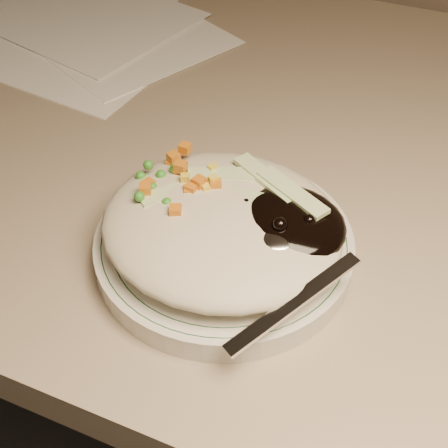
% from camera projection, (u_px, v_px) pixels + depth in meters
% --- Properties ---
extents(desk, '(1.40, 0.70, 0.74)m').
position_uv_depth(desk, '(337.00, 283.00, 0.76)').
color(desk, gray).
rests_on(desk, ground).
extents(plate, '(0.21, 0.21, 0.02)m').
position_uv_depth(plate, '(224.00, 247.00, 0.51)').
color(plate, silver).
rests_on(plate, desk).
extents(plate_rim, '(0.20, 0.20, 0.00)m').
position_uv_depth(plate_rim, '(224.00, 238.00, 0.51)').
color(plate_rim, '#144723').
rests_on(plate_rim, plate).
extents(meal, '(0.21, 0.19, 0.05)m').
position_uv_depth(meal, '(229.00, 221.00, 0.49)').
color(meal, '#BFB49A').
rests_on(meal, plate).
extents(papers, '(0.44, 0.36, 0.00)m').
position_uv_depth(papers, '(78.00, 20.00, 0.82)').
color(papers, white).
rests_on(papers, desk).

